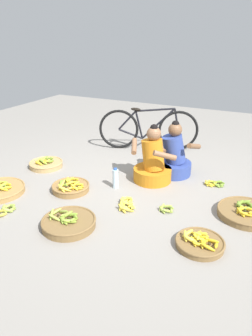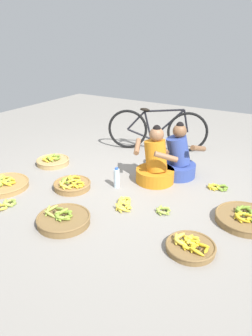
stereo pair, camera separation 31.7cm
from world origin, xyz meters
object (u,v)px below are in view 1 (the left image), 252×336
(banana_basket_mid_right, at_px, (246,212))
(loose_bananas_front_left, at_px, (214,183))
(vendor_woman_behind, at_px, (173,158))
(loose_bananas_mid_left, at_px, (127,204))
(loose_bananas_front_right, at_px, (6,210))
(banana_basket_near_bicycle, at_px, (71,187))
(banana_basket_back_right, at_px, (46,164))
(banana_basket_back_left, at_px, (69,222))
(banana_basket_near_vendor, at_px, (200,242))
(loose_bananas_back_center, at_px, (167,209))
(vendor_woman_front, at_px, (153,163))
(water_bottle, at_px, (116,179))
(bicycle_leaning, at_px, (148,129))

(banana_basket_mid_right, relative_size, loose_bananas_front_left, 2.28)
(vendor_woman_behind, xyz_separation_m, loose_bananas_mid_left, (-0.19, -1.12, -0.22))
(vendor_woman_behind, distance_m, loose_bananas_front_right, 2.30)
(banana_basket_near_bicycle, xyz_separation_m, loose_bananas_front_right, (-0.36, -0.75, -0.03))
(banana_basket_back_right, xyz_separation_m, loose_bananas_front_right, (0.44, -1.23, -0.02))
(banana_basket_back_left, bearing_deg, banana_basket_near_vendor, 11.86)
(loose_bananas_front_left, distance_m, loose_bananas_back_center, 0.96)
(banana_basket_near_bicycle, xyz_separation_m, banana_basket_near_vendor, (1.78, -0.40, -0.01))
(banana_basket_near_bicycle, xyz_separation_m, loose_bananas_back_center, (1.28, 0.08, -0.03))
(banana_basket_near_vendor, height_order, loose_bananas_front_right, banana_basket_near_vendor)
(vendor_woman_front, height_order, banana_basket_near_bicycle, vendor_woman_front)
(banana_basket_back_right, relative_size, water_bottle, 1.80)
(vendor_woman_front, distance_m, vendor_woman_behind, 0.38)
(banana_basket_back_right, bearing_deg, bicycle_leaning, 53.00)
(banana_basket_back_right, height_order, loose_bananas_front_left, banana_basket_back_right)
(banana_basket_back_left, height_order, water_bottle, water_bottle)
(loose_bananas_mid_left, xyz_separation_m, loose_bananas_front_right, (-1.18, -0.72, -0.00))
(banana_basket_near_vendor, xyz_separation_m, loose_bananas_back_center, (-0.50, 0.48, -0.02))
(banana_basket_back_right, bearing_deg, loose_bananas_mid_left, -17.54)
(vendor_woman_behind, height_order, banana_basket_near_bicycle, vendor_woman_behind)
(vendor_woman_behind, distance_m, banana_basket_near_vendor, 1.69)
(bicycle_leaning, bearing_deg, vendor_woman_front, -64.73)
(bicycle_leaning, xyz_separation_m, loose_bananas_mid_left, (0.54, -1.94, -0.33))
(banana_basket_near_vendor, distance_m, loose_bananas_back_center, 0.69)
(vendor_woman_front, height_order, vendor_woman_behind, vendor_woman_front)
(vendor_woman_front, bearing_deg, loose_bananas_front_right, -128.32)
(water_bottle, bearing_deg, loose_bananas_mid_left, -47.20)
(banana_basket_near_vendor, distance_m, banana_basket_mid_right, 0.83)
(loose_bananas_back_center, bearing_deg, loose_bananas_front_right, -153.06)
(bicycle_leaning, distance_m, banana_basket_mid_right, 2.41)
(bicycle_leaning, relative_size, water_bottle, 5.72)
(loose_bananas_front_right, bearing_deg, banana_basket_back_left, 5.15)
(vendor_woman_behind, relative_size, banana_basket_mid_right, 1.24)
(bicycle_leaning, xyz_separation_m, loose_bananas_front_right, (-0.64, -2.66, -0.33))
(banana_basket_near_vendor, bearing_deg, bicycle_leaning, 122.90)
(banana_basket_near_vendor, bearing_deg, banana_basket_near_bicycle, 167.24)
(vendor_woman_front, xyz_separation_m, banana_basket_near_vendor, (0.95, -1.15, -0.21))
(vendor_woman_front, bearing_deg, banana_basket_near_vendor, -50.56)
(vendor_woman_front, height_order, loose_bananas_front_left, vendor_woman_front)
(bicycle_leaning, bearing_deg, banana_basket_mid_right, -40.29)
(vendor_woman_behind, bearing_deg, banana_basket_near_bicycle, -132.92)
(vendor_woman_behind, relative_size, banana_basket_back_right, 1.57)
(banana_basket_mid_right, height_order, banana_basket_back_right, banana_basket_back_right)
(banana_basket_near_vendor, height_order, loose_bananas_back_center, banana_basket_near_vendor)
(banana_basket_mid_right, bearing_deg, banana_basket_back_right, 177.64)
(vendor_woman_front, height_order, loose_bananas_mid_left, vendor_woman_front)
(banana_basket_back_left, relative_size, banana_basket_back_right, 1.14)
(bicycle_leaning, distance_m, loose_bananas_mid_left, 2.04)
(banana_basket_near_bicycle, relative_size, loose_bananas_front_right, 1.63)
(bicycle_leaning, bearing_deg, banana_basket_back_left, -86.14)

